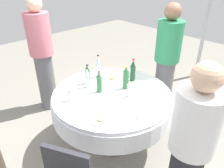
{
  "coord_description": "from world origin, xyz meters",
  "views": [
    {
      "loc": [
        -1.47,
        -1.58,
        2.06
      ],
      "look_at": [
        0.0,
        0.0,
        0.86
      ],
      "focal_mm": 34.87,
      "sensor_mm": 36.0,
      "label": 1
    }
  ],
  "objects_px": {
    "person_front": "(166,62)",
    "person_near": "(42,54)",
    "dining_table": "(112,103)",
    "bottle_green_near": "(99,83)",
    "plate_north": "(113,78)",
    "wine_glass_near": "(130,88)",
    "bottle_green_rear": "(126,78)",
    "wine_glass_west": "(70,93)",
    "person_mid": "(190,149)",
    "bottle_green_front": "(88,75)",
    "plate_far": "(101,119)",
    "bottle_clear_west": "(87,78)",
    "bottle_dark_green_south": "(133,71)",
    "bottle_clear_mid": "(98,67)"
  },
  "relations": [
    {
      "from": "bottle_dark_green_south",
      "to": "person_near",
      "type": "xyz_separation_m",
      "value": [
        -0.59,
        1.25,
        0.02
      ]
    },
    {
      "from": "bottle_green_near",
      "to": "bottle_green_rear",
      "type": "relative_size",
      "value": 0.91
    },
    {
      "from": "person_near",
      "to": "dining_table",
      "type": "bearing_deg",
      "value": -90.0
    },
    {
      "from": "wine_glass_west",
      "to": "person_mid",
      "type": "xyz_separation_m",
      "value": [
        0.25,
        -1.28,
        -0.04
      ]
    },
    {
      "from": "wine_glass_west",
      "to": "person_mid",
      "type": "relative_size",
      "value": 0.1
    },
    {
      "from": "wine_glass_near",
      "to": "person_mid",
      "type": "distance_m",
      "value": 0.95
    },
    {
      "from": "dining_table",
      "to": "plate_north",
      "type": "bearing_deg",
      "value": 45.8
    },
    {
      "from": "plate_north",
      "to": "plate_far",
      "type": "relative_size",
      "value": 1.16
    },
    {
      "from": "plate_far",
      "to": "person_front",
      "type": "height_order",
      "value": "person_front"
    },
    {
      "from": "bottle_clear_west",
      "to": "person_mid",
      "type": "bearing_deg",
      "value": -92.83
    },
    {
      "from": "bottle_clear_mid",
      "to": "wine_glass_near",
      "type": "bearing_deg",
      "value": -95.26
    },
    {
      "from": "bottle_clear_mid",
      "to": "bottle_green_near",
      "type": "xyz_separation_m",
      "value": [
        -0.25,
        -0.31,
        -0.02
      ]
    },
    {
      "from": "wine_glass_west",
      "to": "person_near",
      "type": "distance_m",
      "value": 1.14
    },
    {
      "from": "bottle_green_near",
      "to": "person_front",
      "type": "distance_m",
      "value": 1.08
    },
    {
      "from": "bottle_clear_west",
      "to": "plate_far",
      "type": "height_order",
      "value": "bottle_clear_west"
    },
    {
      "from": "plate_north",
      "to": "person_front",
      "type": "height_order",
      "value": "person_front"
    },
    {
      "from": "dining_table",
      "to": "plate_north",
      "type": "distance_m",
      "value": 0.38
    },
    {
      "from": "bottle_green_rear",
      "to": "wine_glass_near",
      "type": "distance_m",
      "value": 0.19
    },
    {
      "from": "bottle_clear_mid",
      "to": "plate_north",
      "type": "bearing_deg",
      "value": -66.4
    },
    {
      "from": "dining_table",
      "to": "wine_glass_west",
      "type": "height_order",
      "value": "wine_glass_west"
    },
    {
      "from": "person_front",
      "to": "person_near",
      "type": "distance_m",
      "value": 1.79
    },
    {
      "from": "bottle_green_near",
      "to": "plate_north",
      "type": "bearing_deg",
      "value": 21.17
    },
    {
      "from": "bottle_green_near",
      "to": "bottle_green_rear",
      "type": "bearing_deg",
      "value": -27.67
    },
    {
      "from": "wine_glass_near",
      "to": "wine_glass_west",
      "type": "xyz_separation_m",
      "value": [
        -0.54,
        0.37,
        -0.0
      ]
    },
    {
      "from": "wine_glass_west",
      "to": "person_front",
      "type": "xyz_separation_m",
      "value": [
        1.42,
        -0.24,
        0.02
      ]
    },
    {
      "from": "dining_table",
      "to": "bottle_dark_green_south",
      "type": "relative_size",
      "value": 4.8
    },
    {
      "from": "bottle_dark_green_south",
      "to": "plate_north",
      "type": "distance_m",
      "value": 0.28
    },
    {
      "from": "bottle_green_near",
      "to": "bottle_clear_mid",
      "type": "bearing_deg",
      "value": 51.6
    },
    {
      "from": "bottle_dark_green_south",
      "to": "plate_far",
      "type": "distance_m",
      "value": 0.9
    },
    {
      "from": "wine_glass_near",
      "to": "person_front",
      "type": "relative_size",
      "value": 0.09
    },
    {
      "from": "wine_glass_near",
      "to": "person_front",
      "type": "distance_m",
      "value": 0.89
    },
    {
      "from": "bottle_green_near",
      "to": "plate_north",
      "type": "xyz_separation_m",
      "value": [
        0.33,
        0.13,
        -0.11
      ]
    },
    {
      "from": "bottle_dark_green_south",
      "to": "plate_far",
      "type": "height_order",
      "value": "bottle_dark_green_south"
    },
    {
      "from": "dining_table",
      "to": "person_front",
      "type": "bearing_deg",
      "value": -3.27
    },
    {
      "from": "bottle_green_front",
      "to": "plate_far",
      "type": "xyz_separation_m",
      "value": [
        -0.36,
        -0.67,
        -0.1
      ]
    },
    {
      "from": "bottle_green_near",
      "to": "bottle_clear_west",
      "type": "distance_m",
      "value": 0.18
    },
    {
      "from": "bottle_green_rear",
      "to": "bottle_clear_mid",
      "type": "bearing_deg",
      "value": 94.69
    },
    {
      "from": "dining_table",
      "to": "plate_far",
      "type": "distance_m",
      "value": 0.54
    },
    {
      "from": "dining_table",
      "to": "bottle_dark_green_south",
      "type": "bearing_deg",
      "value": 6.63
    },
    {
      "from": "bottle_dark_green_south",
      "to": "wine_glass_west",
      "type": "relative_size",
      "value": 1.99
    },
    {
      "from": "dining_table",
      "to": "person_near",
      "type": "height_order",
      "value": "person_near"
    },
    {
      "from": "bottle_green_front",
      "to": "person_near",
      "type": "relative_size",
      "value": 0.15
    },
    {
      "from": "bottle_green_front",
      "to": "person_mid",
      "type": "height_order",
      "value": "person_mid"
    },
    {
      "from": "wine_glass_west",
      "to": "person_front",
      "type": "height_order",
      "value": "person_front"
    },
    {
      "from": "bottle_dark_green_south",
      "to": "person_near",
      "type": "height_order",
      "value": "person_near"
    },
    {
      "from": "bottle_dark_green_south",
      "to": "bottle_clear_west",
      "type": "xyz_separation_m",
      "value": [
        -0.53,
        0.25,
        -0.01
      ]
    },
    {
      "from": "bottle_green_front",
      "to": "plate_north",
      "type": "relative_size",
      "value": 1.02
    },
    {
      "from": "person_front",
      "to": "bottle_clear_west",
      "type": "bearing_deg",
      "value": -104.54
    },
    {
      "from": "bottle_green_rear",
      "to": "person_front",
      "type": "relative_size",
      "value": 0.18
    },
    {
      "from": "wine_glass_near",
      "to": "person_front",
      "type": "height_order",
      "value": "person_front"
    }
  ]
}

